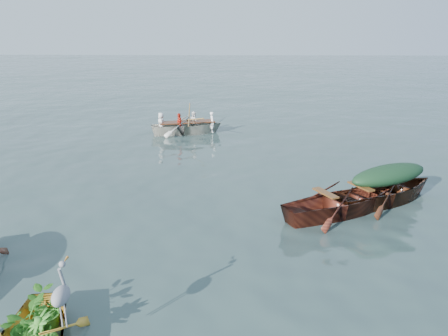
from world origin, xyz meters
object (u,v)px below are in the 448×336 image
object	(u,v)px
open_wooden_boat	(341,214)
rowed_boat	(187,134)
heron	(62,306)
green_tarp_boat	(386,203)

from	to	relation	value
open_wooden_boat	rowed_boat	distance (m)	9.83
open_wooden_boat	heron	xyz separation A→B (m)	(-4.92, -5.20, 0.91)
green_tarp_boat	rowed_boat	bearing A→B (deg)	7.95
rowed_boat	open_wooden_boat	bearing A→B (deg)	-165.19
green_tarp_boat	heron	bearing A→B (deg)	103.29
heron	open_wooden_boat	bearing A→B (deg)	37.49
open_wooden_boat	rowed_boat	world-z (taller)	open_wooden_boat
green_tarp_boat	heron	size ratio (longest dim) A/B	4.95
green_tarp_boat	rowed_boat	size ratio (longest dim) A/B	1.05
open_wooden_boat	heron	bearing A→B (deg)	109.31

